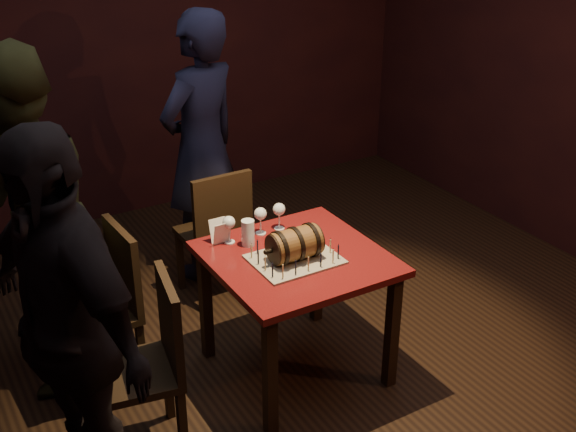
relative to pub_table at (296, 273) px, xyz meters
The scene contains 16 objects.
room_shell 0.76m from the pub_table, 111.93° to the left, with size 5.04×5.04×2.80m.
pub_table is the anchor object (origin of this frame).
cake_board 0.13m from the pub_table, 130.72° to the right, with size 0.45×0.35×0.01m, color gray.
barrel_cake 0.21m from the pub_table, 131.27° to the right, with size 0.32×0.19×0.19m.
birthday_candles 0.17m from the pub_table, 130.72° to the right, with size 0.40×0.30×0.09m.
wine_glass_left 0.46m from the pub_table, 127.85° to the left, with size 0.07×0.07×0.16m.
wine_glass_mid 0.40m from the pub_table, 97.67° to the left, with size 0.07×0.07×0.16m.
wine_glass_right 0.40m from the pub_table, 76.51° to the left, with size 0.07×0.07×0.16m.
pint_of_ale 0.34m from the pub_table, 125.60° to the left, with size 0.07×0.07×0.15m.
menu_card 0.48m from the pub_table, 130.22° to the left, with size 0.10×0.05×0.13m, color white, non-canonical shape.
chair_back 0.92m from the pub_table, 92.97° to the left, with size 0.40×0.40×0.93m.
chair_left_rear 1.02m from the pub_table, 154.06° to the left, with size 0.42×0.42×0.93m.
chair_left_front 0.92m from the pub_table, 169.91° to the right, with size 0.46×0.46×0.93m.
person_back 1.36m from the pub_table, 87.66° to the left, with size 0.67×0.44×1.85m, color black.
person_left_rear 1.45m from the pub_table, 150.64° to the left, with size 0.92×0.71×1.89m, color #393A1D.
person_left_front 1.35m from the pub_table, 167.29° to the right, with size 1.06×0.44×1.81m, color black.
Camera 1 is at (-1.74, -2.93, 2.63)m, focal length 45.00 mm.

